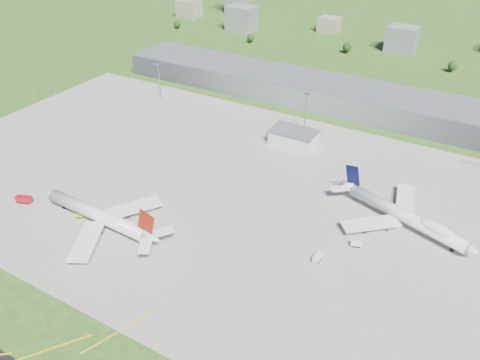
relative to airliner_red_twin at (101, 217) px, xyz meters
The scene contains 20 objects.
ground 167.36m from the airliner_red_twin, 79.12° to the left, with size 1400.00×1400.00×0.00m, color #2C5119.
apron 68.55m from the airliner_red_twin, 52.56° to the left, with size 360.00×190.00×0.08m, color gray.
terminal 182.05m from the airliner_red_twin, 80.01° to the left, with size 300.00×42.00×15.00m, color gray.
ops_building 121.61m from the airliner_red_twin, 70.01° to the left, with size 26.00×16.00×8.00m, color silver.
mast_west 146.81m from the airliner_red_twin, 117.90° to the left, with size 3.50×2.00×25.90m.
mast_center 136.37m from the airliner_red_twin, 72.18° to the left, with size 3.50×2.00×25.90m.
airliner_red_twin is the anchor object (origin of this frame).
airliner_blue_quad 135.22m from the airliner_red_twin, 30.16° to the left, with size 67.29×51.52×18.09m.
fire_truck 45.92m from the airliner_red_twin, behind, with size 8.12×5.32×3.39m.
tug_yellow 14.37m from the airliner_red_twin, behind, with size 4.01×3.25×1.75m.
van_white_near 96.05m from the airliner_red_twin, 16.37° to the left, with size 2.82×5.62×2.76m.
van_white_far 111.89m from the airliner_red_twin, 22.87° to the left, with size 5.15×3.36×2.46m.
bldg_far_w 383.75m from the airliner_red_twin, 119.41° to the left, with size 24.00×20.00×18.00m, color gray.
bldg_w 332.53m from the airliner_red_twin, 109.04° to the left, with size 28.00×22.00×24.00m, color slate.
bldg_cw 355.42m from the airliner_red_twin, 94.59° to the left, with size 20.00×18.00×14.00m, color gray.
bldg_c 328.40m from the airliner_red_twin, 80.96° to the left, with size 26.00×20.00×22.00m, color slate.
tree_far_w 330.43m from the airliner_red_twin, 120.65° to the left, with size 7.20×7.20×8.80m.
tree_w 290.08m from the airliner_red_twin, 105.69° to the left, with size 6.75×6.75×8.25m.
tree_c 294.50m from the airliner_red_twin, 87.75° to the left, with size 8.10×8.10×9.90m.
tree_e 306.59m from the airliner_red_twin, 70.65° to the left, with size 7.65×7.65×9.35m.
Camera 1 is at (104.69, -126.78, 130.82)m, focal length 35.00 mm.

